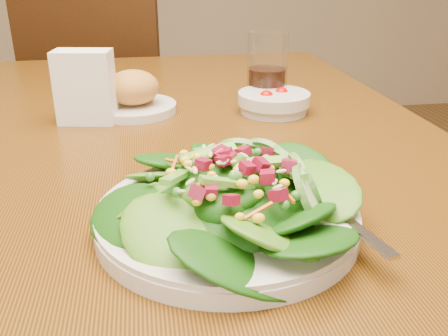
# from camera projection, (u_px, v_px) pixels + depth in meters

# --- Properties ---
(dining_table) EXTENTS (0.90, 1.40, 0.75)m
(dining_table) POSITION_uv_depth(u_px,v_px,m) (173.00, 204.00, 0.80)
(dining_table) COLOR #67390B
(dining_table) RESTS_ON ground_plane
(chair_far) EXTENTS (0.56, 0.56, 1.01)m
(chair_far) POSITION_uv_depth(u_px,v_px,m) (107.00, 105.00, 1.73)
(chair_far) COLOR black
(chair_far) RESTS_ON ground_plane
(salad_plate) EXTENTS (0.28, 0.28, 0.08)m
(salad_plate) POSITION_uv_depth(u_px,v_px,m) (236.00, 201.00, 0.53)
(salad_plate) COLOR silver
(salad_plate) RESTS_ON dining_table
(bread_plate) EXTENTS (0.15, 0.15, 0.08)m
(bread_plate) POSITION_uv_depth(u_px,v_px,m) (133.00, 95.00, 0.90)
(bread_plate) COLOR silver
(bread_plate) RESTS_ON dining_table
(tomato_bowl) EXTENTS (0.13, 0.13, 0.04)m
(tomato_bowl) POSITION_uv_depth(u_px,v_px,m) (274.00, 102.00, 0.91)
(tomato_bowl) COLOR silver
(tomato_bowl) RESTS_ON dining_table
(drinking_glass) EXTENTS (0.08, 0.08, 0.13)m
(drinking_glass) POSITION_uv_depth(u_px,v_px,m) (267.00, 73.00, 0.95)
(drinking_glass) COLOR silver
(drinking_glass) RESTS_ON dining_table
(napkin_holder) EXTENTS (0.10, 0.07, 0.12)m
(napkin_holder) POSITION_uv_depth(u_px,v_px,m) (85.00, 85.00, 0.84)
(napkin_holder) COLOR white
(napkin_holder) RESTS_ON dining_table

